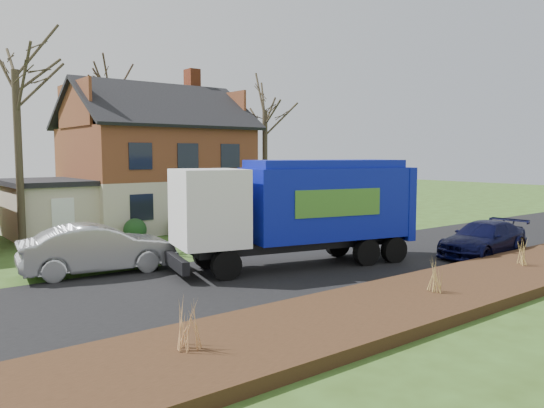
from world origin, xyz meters
TOP-DOWN VIEW (x-y plane):
  - ground at (0.00, 0.00)m, footprint 120.00×120.00m
  - road at (0.00, 0.00)m, footprint 80.00×7.00m
  - mulch_verge at (0.00, -5.30)m, footprint 80.00×3.50m
  - main_house at (1.49, 13.91)m, footprint 12.95×8.95m
  - garbage_truck at (1.27, 0.45)m, footprint 9.37×4.42m
  - silver_sedan at (-5.07, 3.82)m, footprint 5.36×2.53m
  - navy_wagon at (8.32, -2.61)m, footprint 4.87×2.22m
  - tree_front_west at (-6.02, 10.44)m, footprint 3.57×3.57m
  - tree_front_east at (7.28, 10.62)m, footprint 3.40×3.40m
  - tree_back at (2.34, 21.58)m, footprint 3.65×3.65m
  - grass_clump_west at (-6.53, -5.13)m, footprint 0.38×0.31m
  - grass_clump_mid at (0.97, -5.47)m, footprint 0.32×0.27m
  - grass_clump_east at (6.31, -5.16)m, footprint 0.37×0.30m

SIDE VIEW (x-z plane):
  - ground at x=0.00m, z-range 0.00..0.00m
  - road at x=0.00m, z-range 0.00..0.02m
  - mulch_verge at x=0.00m, z-range 0.00..0.30m
  - navy_wagon at x=8.32m, z-range 0.00..1.38m
  - grass_clump_mid at x=0.97m, z-range 0.30..1.20m
  - grass_clump_east at x=6.31m, z-range 0.30..1.22m
  - grass_clump_west at x=-6.53m, z-range 0.30..1.30m
  - silver_sedan at x=-5.07m, z-range 0.00..1.70m
  - garbage_truck at x=1.27m, z-range 0.30..4.18m
  - main_house at x=1.49m, z-range -0.60..8.66m
  - tree_front_east at x=7.28m, z-range 2.95..12.40m
  - tree_front_west at x=-6.02m, z-range 3.44..14.04m
  - tree_back at x=2.34m, z-range 3.86..15.42m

